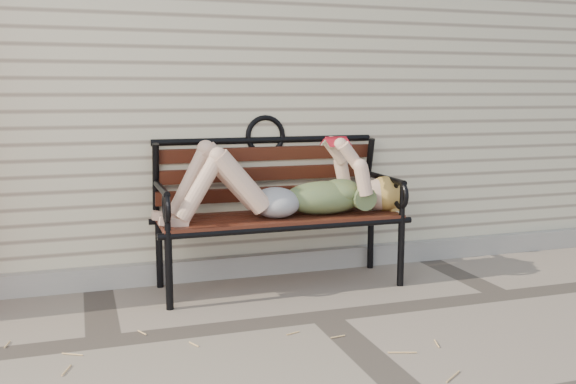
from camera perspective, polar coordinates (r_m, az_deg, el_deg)
name	(u,v)px	position (r m, az deg, el deg)	size (l,w,h in m)	color
ground	(324,316)	(3.86, 3.21, -10.96)	(80.00, 80.00, 0.00)	gray
house_wall	(215,73)	(6.52, -6.47, 10.49)	(8.00, 4.00, 3.00)	beige
foundation_strip	(276,263)	(4.71, -1.10, -6.31)	(8.00, 0.10, 0.15)	#A7A296
garden_bench	(276,191)	(4.37, -1.11, 0.13)	(1.77, 0.71, 1.15)	black
reading_woman	(284,188)	(4.23, -0.37, 0.38)	(1.67, 0.38, 0.53)	#0A3A4C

